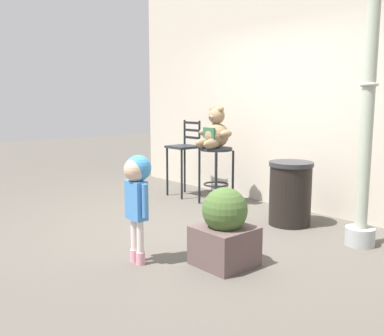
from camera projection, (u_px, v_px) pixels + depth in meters
ground_plane at (180, 231)px, 4.84m from camera, size 24.00×24.00×0.00m
building_wall at (293, 64)px, 5.81m from camera, size 6.17×0.30×3.84m
bar_stool_with_teddy at (216, 163)px, 6.02m from camera, size 0.44×0.44×0.79m
teddy_bear at (215, 132)px, 5.94m from camera, size 0.53×0.48×0.57m
child_walking at (137, 185)px, 3.79m from camera, size 0.31×0.25×0.97m
trash_bin at (290, 193)px, 5.04m from camera, size 0.51×0.51×0.74m
lamppost at (366, 138)px, 4.21m from camera, size 0.29×0.29×2.73m
bar_chair_empty at (185, 152)px, 6.55m from camera, size 0.41×0.41×1.14m
planter_with_shrub at (225, 230)px, 3.80m from camera, size 0.47×0.47×0.69m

